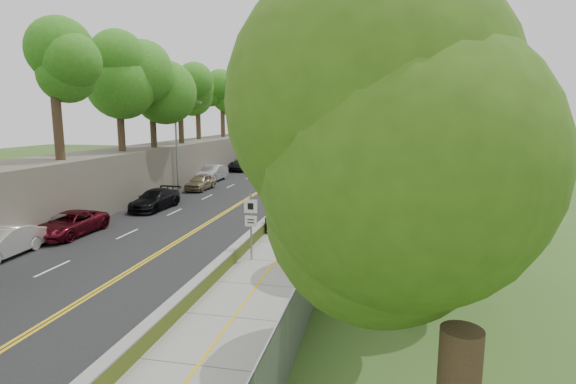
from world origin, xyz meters
The scene contains 25 objects.
ground centered at (0.00, 0.00, 0.00)m, with size 140.00×140.00×0.00m, color #33511E.
road centered at (-5.40, 15.00, 0.02)m, with size 11.20×66.00×0.04m, color black.
sidewalk centered at (2.55, 15.00, 0.03)m, with size 4.20×66.00×0.05m, color gray.
jersey_barrier centered at (0.25, 15.00, 0.30)m, with size 0.42×66.00×0.60m, color #C2EC29.
rock_embankment centered at (-13.50, 15.00, 2.00)m, with size 5.00×66.00×4.00m, color #595147.
chainlink_fence centered at (4.65, 15.00, 1.00)m, with size 0.04×66.00×2.00m, color slate.
trees_embankment centered at (-13.00, 15.00, 10.50)m, with size 6.40×66.00×13.00m, color #3B871F, non-canonical shape.
trees_fenceside centered at (7.00, 15.00, 7.00)m, with size 7.00×66.00×14.00m, color #4A7B1E, non-canonical shape.
streetlight centered at (-10.46, 14.00, 4.64)m, with size 2.52×0.22×8.00m.
signpost centered at (1.05, -3.02, 1.96)m, with size 0.62×0.09×3.10m.
construction_barrel centered at (3.00, 25.03, 0.48)m, with size 0.52×0.52×0.86m, color #E46301.
concrete_block centered at (3.55, 3.00, 0.43)m, with size 1.15×0.86×0.76m, color gray.
car_1 centered at (-10.60, -5.11, 0.76)m, with size 1.52×4.35×1.43m, color white.
car_2 centered at (-10.17, -0.91, 0.70)m, with size 2.20×4.78×1.33m, color #540B16.
car_3 centered at (-9.00, 6.66, 0.75)m, with size 1.98×4.87×1.41m, color black.
car_4 centered at (-9.14, 15.35, 0.75)m, with size 1.68×4.17×1.42m, color gray.
car_5 centered at (-10.10, 20.77, 0.85)m, with size 1.72×4.94×1.63m, color #AEB2B6.
car_6 centered at (-9.72, 30.42, 0.86)m, with size 2.73×5.92×1.65m, color black.
car_7 centered at (-10.60, 33.20, 0.73)m, with size 1.93×4.75×1.38m, color maroon.
car_8 centered at (-10.05, 33.67, 0.79)m, with size 1.78×4.42×1.50m, color silver.
painter_0 centered at (0.75, 4.38, 0.88)m, with size 0.81×0.53×1.65m, color yellow.
painter_1 centered at (0.95, 10.17, 1.01)m, with size 0.70×0.46×1.92m, color silver.
painter_2 centered at (0.75, 1.92, 0.94)m, with size 0.86×0.67×1.77m, color black.
painter_3 centered at (0.80, 6.38, 0.82)m, with size 0.99×0.57×1.54m, color brown.
person_far centered at (2.80, 21.33, 0.87)m, with size 0.96×0.40×1.63m, color black.
Camera 1 is at (6.85, -22.42, 6.71)m, focal length 28.00 mm.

